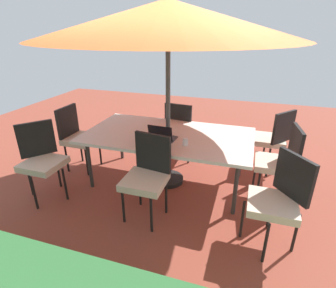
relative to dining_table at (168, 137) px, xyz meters
The scene contains 12 objects.
ground_plane 0.70m from the dining_table, ahead, with size 10.00×10.00×0.02m, color brown.
dining_table is the anchor object (origin of this frame).
patio_umbrella 1.44m from the dining_table, ahead, with size 3.11×3.11×2.35m.
chair_west 1.45m from the dining_table, behind, with size 0.49×0.48×0.98m.
chair_north 0.80m from the dining_table, 90.40° to the left, with size 0.48×0.49×0.98m.
chair_south 0.78m from the dining_table, 88.44° to the right, with size 0.47×0.48×0.98m.
chair_southwest 1.60m from the dining_table, 150.22° to the right, with size 0.58×0.58×0.98m.
chair_northeast 1.64m from the dining_table, 30.10° to the left, with size 0.58×0.58×0.98m.
chair_northwest 1.61m from the dining_table, 149.32° to the left, with size 0.58×0.58×0.98m.
chair_east 1.44m from the dining_table, ahead, with size 0.47×0.46×0.98m.
laptop 0.22m from the dining_table, 87.10° to the left, with size 0.33×0.27×0.21m.
cup 0.43m from the dining_table, 137.86° to the left, with size 0.06×0.06×0.09m, color white.
Camera 1 is at (-1.03, 3.20, 2.07)m, focal length 28.66 mm.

